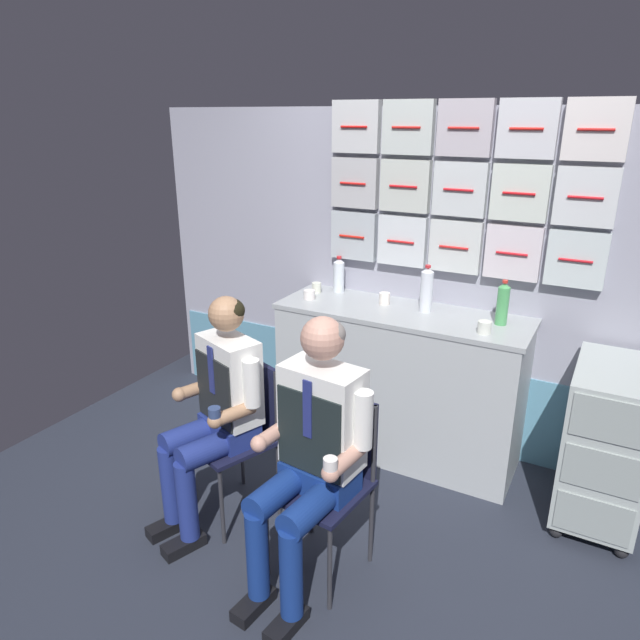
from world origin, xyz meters
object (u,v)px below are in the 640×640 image
at_px(service_trolley, 606,441).
at_px(crew_member_left, 217,404).
at_px(folding_chair_right, 331,464).
at_px(crew_member_right, 311,445).
at_px(paper_cup_tan, 484,327).
at_px(folding_chair_left, 245,420).
at_px(water_bottle_clear, 426,290).

xyz_separation_m(service_trolley, crew_member_left, (-1.79, -0.98, 0.22)).
bearing_deg(folding_chair_right, crew_member_right, -96.45).
distance_m(crew_member_left, paper_cup_tan, 1.50).
relative_size(folding_chair_right, crew_member_right, 0.67).
relative_size(service_trolley, paper_cup_tan, 12.02).
bearing_deg(folding_chair_left, crew_member_right, -26.85).
bearing_deg(folding_chair_right, service_trolley, 40.27).
height_order(crew_member_left, paper_cup_tan, crew_member_left).
bearing_deg(crew_member_left, paper_cup_tan, 40.61).
bearing_deg(service_trolley, crew_member_right, -135.81).
height_order(service_trolley, water_bottle_clear, water_bottle_clear).
xyz_separation_m(folding_chair_left, crew_member_left, (-0.06, -0.15, 0.15)).
bearing_deg(folding_chair_right, paper_cup_tan, 64.12).
xyz_separation_m(service_trolley, folding_chair_right, (-1.14, -0.96, 0.06)).
distance_m(service_trolley, water_bottle_clear, 1.27).
height_order(folding_chair_left, paper_cup_tan, paper_cup_tan).
xyz_separation_m(service_trolley, water_bottle_clear, (-1.09, 0.17, 0.63)).
bearing_deg(crew_member_right, crew_member_left, 167.53).
bearing_deg(water_bottle_clear, folding_chair_right, -92.30).
distance_m(water_bottle_clear, paper_cup_tan, 0.47).
distance_m(crew_member_left, crew_member_right, 0.66).
distance_m(crew_member_right, paper_cup_tan, 1.22).
xyz_separation_m(service_trolley, crew_member_right, (-1.15, -1.12, 0.25)).
relative_size(service_trolley, water_bottle_clear, 3.08).
bearing_deg(crew_member_left, water_bottle_clear, 58.59).
distance_m(folding_chair_left, paper_cup_tan, 1.40).
height_order(folding_chair_left, crew_member_left, crew_member_left).
bearing_deg(crew_member_right, water_bottle_clear, 87.18).
bearing_deg(crew_member_left, folding_chair_right, 1.57).
bearing_deg(paper_cup_tan, service_trolley, 2.30).
relative_size(service_trolley, folding_chair_right, 1.03).
distance_m(folding_chair_right, paper_cup_tan, 1.14).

